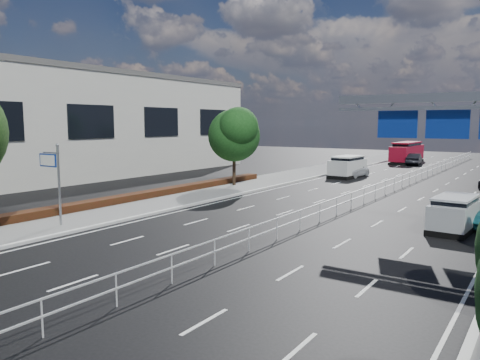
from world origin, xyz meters
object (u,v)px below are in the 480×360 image
Objects in this scene: white_minivan at (347,167)px; silver_minivan at (455,214)px; red_bus at (407,152)px; toilet_sign at (53,170)px; near_car_silver at (354,169)px; overhead_gantry at (464,118)px; parked_car_teal at (478,213)px; near_car_dark at (414,159)px.

silver_minivan is at bearing -52.59° from white_minivan.
white_minivan is 21.01m from red_bus.
near_car_silver is at bearing 80.96° from toilet_sign.
overhead_gantry reaches higher than parked_car_teal.
red_bus is 40.42m from parked_car_teal.
toilet_sign reaches higher than silver_minivan.
parked_car_teal is (0.55, 2.63, -4.95)m from overhead_gantry.
white_minivan is (4.51, 29.84, -1.89)m from toilet_sign.
red_bus is at bearing 107.35° from overhead_gantry.
white_minivan is 0.87m from near_car_silver.
near_car_silver is at bearing -89.71° from red_bus.
white_minivan is 1.12× the size of near_car_dark.
toilet_sign is at bearing 86.64° from near_car_silver.
near_car_dark is (1.64, 17.75, -0.02)m from near_car_silver.
silver_minivan is at bearing -113.21° from parked_car_teal.
near_car_silver is 1.04× the size of silver_minivan.
toilet_sign is 20.52m from overhead_gantry.
overhead_gantry is 24.69m from near_car_silver.
toilet_sign reaches higher than near_car_dark.
red_bus is (0.44, 21.00, 0.43)m from white_minivan.
near_car_silver is at bearing 125.43° from silver_minivan.
red_bus reaches higher than near_car_silver.
white_minivan is 0.53× the size of red_bus.
white_minivan is 1.13× the size of near_car_silver.
overhead_gantry is at bearing -52.79° from white_minivan.
red_bus is 2.13× the size of near_car_silver.
silver_minivan is at bearing 98.68° from near_car_dark.
white_minivan is at bearing 125.79° from parked_car_teal.
white_minivan is at bearing 76.36° from near_car_dark.
near_car_dark is 37.53m from parked_car_teal.
red_bus is (4.95, 50.85, -1.46)m from toilet_sign.
near_car_dark is at bearing 106.30° from overhead_gantry.
near_car_dark is at bearing -89.59° from near_car_silver.
overhead_gantry is at bearing -61.32° from silver_minivan.
overhead_gantry is at bearing -72.13° from red_bus.
parked_car_teal is at bearing 72.94° from silver_minivan.
near_car_silver reaches higher than parked_car_teal.
near_car_dark is at bearing 109.45° from silver_minivan.
white_minivan is at bearing 127.15° from silver_minivan.
near_car_dark is at bearing 82.34° from toilet_sign.
parked_car_teal is at bearing 34.81° from toilet_sign.
near_car_dark reaches higher than parked_car_teal.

